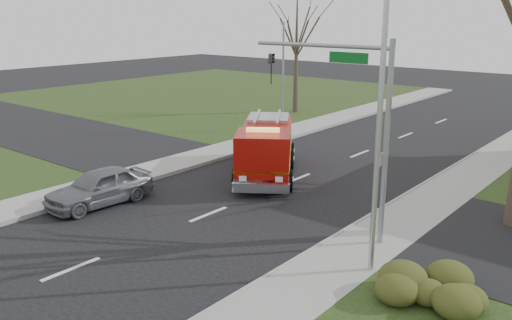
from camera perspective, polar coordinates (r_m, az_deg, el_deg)
The scene contains 11 objects.
ground at distance 21.15m, azimuth -5.03°, elevation -5.73°, with size 120.00×120.00×0.00m, color black.
sidewalk_right at distance 17.68m, azimuth 9.78°, elevation -10.00°, with size 2.40×80.00×0.15m, color gray.
sidewalk_left at distance 25.62m, azimuth -15.06°, elevation -2.26°, with size 2.40×80.00×0.15m, color gray.
cross_street_left at distance 41.20m, azimuth -23.93°, elevation 3.48°, with size 30.00×8.00×0.15m, color black.
hedge_corner at distance 15.59m, azimuth 17.15°, elevation -12.04°, with size 2.80×2.00×0.90m, color #323B15.
bare_tree_left at distance 41.64m, azimuth 4.29°, elevation 12.48°, with size 4.50×4.50×9.00m.
traffic_signal_mast at distance 18.04m, azimuth 10.08°, elevation 5.95°, with size 5.29×0.18×6.80m.
streetlight_pole at distance 15.44m, azimuth 12.64°, elevation 3.67°, with size 1.48×0.16×8.40m.
utility_pole_far at distance 35.09m, azimuth 2.86°, elevation 8.61°, with size 0.14×0.14×7.00m, color gray.
fire_engine at distance 25.62m, azimuth 1.04°, elevation 1.04°, with size 5.87×7.03×2.79m.
parked_car_maroon at distance 22.79m, azimuth -16.15°, elevation -2.72°, with size 1.78×4.43×1.51m, color slate.
Camera 1 is at (13.86, -14.07, 7.55)m, focal length 38.00 mm.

